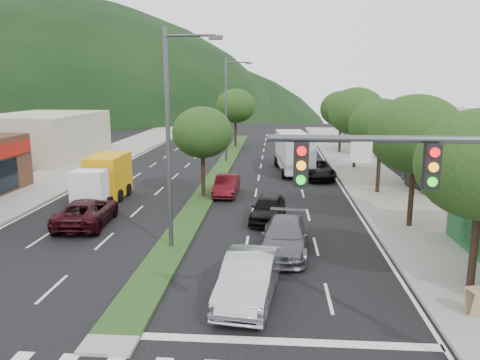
# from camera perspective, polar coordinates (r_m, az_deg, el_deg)

# --- Properties ---
(ground) EXTENTS (160.00, 160.00, 0.00)m
(ground) POSITION_cam_1_polar(r_m,az_deg,el_deg) (15.43, -15.12, -18.15)
(ground) COLOR black
(ground) RESTS_ON ground
(sidewalk_right) EXTENTS (5.00, 90.00, 0.15)m
(sidewalk_right) POSITION_cam_1_polar(r_m,az_deg,el_deg) (39.09, 15.59, 0.13)
(sidewalk_right) COLOR gray
(sidewalk_right) RESTS_ON ground
(sidewalk_left) EXTENTS (6.00, 90.00, 0.15)m
(sidewalk_left) POSITION_cam_1_polar(r_m,az_deg,el_deg) (42.24, -20.69, 0.64)
(sidewalk_left) COLOR gray
(sidewalk_left) RESTS_ON ground
(median) EXTENTS (1.60, 56.00, 0.12)m
(median) POSITION_cam_1_polar(r_m,az_deg,el_deg) (41.54, -2.40, 1.19)
(median) COLOR #1C3513
(median) RESTS_ON ground
(traffic_signal) EXTENTS (6.12, 0.40, 7.00)m
(traffic_signal) POSITION_cam_1_polar(r_m,az_deg,el_deg) (12.18, 24.60, -3.30)
(traffic_signal) COLOR #47494C
(traffic_signal) RESTS_ON ground
(gas_canopy) EXTENTS (12.20, 8.20, 5.25)m
(gas_canopy) POSITION_cam_1_polar(r_m,az_deg,el_deg) (37.50, 26.70, 5.92)
(gas_canopy) COLOR silver
(gas_canopy) RESTS_ON ground
(bldg_left_far) EXTENTS (9.00, 14.00, 4.60)m
(bldg_left_far) POSITION_cam_1_polar(r_m,az_deg,el_deg) (52.56, -22.73, 4.96)
(bldg_left_far) COLOR #B2A48D
(bldg_left_far) RESTS_ON ground
(bldg_right_far) EXTENTS (10.00, 16.00, 5.20)m
(bldg_right_far) POSITION_cam_1_polar(r_m,az_deg,el_deg) (58.67, 18.91, 6.13)
(bldg_right_far) COLOR #B2A48D
(bldg_right_far) RESTS_ON ground
(tree_r_b) EXTENTS (4.80, 4.80, 6.94)m
(tree_r_b) POSITION_cam_1_polar(r_m,az_deg,el_deg) (25.74, 20.64, 5.24)
(tree_r_b) COLOR black
(tree_r_b) RESTS_ON sidewalk_right
(tree_r_c) EXTENTS (4.40, 4.40, 6.48)m
(tree_r_c) POSITION_cam_1_polar(r_m,az_deg,el_deg) (33.49, 16.82, 6.30)
(tree_r_c) COLOR black
(tree_r_c) RESTS_ON sidewalk_right
(tree_r_d) EXTENTS (5.00, 5.00, 7.17)m
(tree_r_d) POSITION_cam_1_polar(r_m,az_deg,el_deg) (43.25, 14.03, 8.11)
(tree_r_d) COLOR black
(tree_r_d) RESTS_ON sidewalk_right
(tree_r_e) EXTENTS (4.60, 4.60, 6.71)m
(tree_r_e) POSITION_cam_1_polar(r_m,az_deg,el_deg) (53.14, 12.22, 8.47)
(tree_r_e) COLOR black
(tree_r_e) RESTS_ON sidewalk_right
(tree_med_near) EXTENTS (4.00, 4.00, 6.02)m
(tree_med_near) POSITION_cam_1_polar(r_m,az_deg,el_deg) (31.11, -4.60, 5.79)
(tree_med_near) COLOR black
(tree_med_near) RESTS_ON median
(tree_med_far) EXTENTS (4.80, 4.80, 6.94)m
(tree_med_far) POSITION_cam_1_polar(r_m,az_deg,el_deg) (56.84, -0.55, 9.03)
(tree_med_far) COLOR black
(tree_med_far) RESTS_ON median
(streetlight_near) EXTENTS (2.60, 0.25, 10.00)m
(streetlight_near) POSITION_cam_1_polar(r_m,az_deg,el_deg) (21.17, -8.26, 6.13)
(streetlight_near) COLOR #47494C
(streetlight_near) RESTS_ON ground
(streetlight_mid) EXTENTS (2.60, 0.25, 10.00)m
(streetlight_mid) POSITION_cam_1_polar(r_m,az_deg,el_deg) (45.85, -1.47, 9.13)
(streetlight_mid) COLOR #47494C
(streetlight_mid) RESTS_ON ground
(sedan_silver) EXTENTS (2.30, 5.16, 1.65)m
(sedan_silver) POSITION_cam_1_polar(r_m,az_deg,el_deg) (16.95, 1.11, -11.80)
(sedan_silver) COLOR #A4A6AB
(sedan_silver) RESTS_ON ground
(suv_maroon) EXTENTS (2.87, 5.51, 1.48)m
(suv_maroon) POSITION_cam_1_polar(r_m,az_deg,el_deg) (26.83, -18.18, -3.71)
(suv_maroon) COLOR black
(suv_maroon) RESTS_ON ground
(car_queue_a) EXTENTS (2.23, 4.46, 1.46)m
(car_queue_a) POSITION_cam_1_polar(r_m,az_deg,el_deg) (26.29, 3.44, -3.47)
(car_queue_a) COLOR black
(car_queue_a) RESTS_ON ground
(car_queue_b) EXTENTS (2.51, 5.32, 1.50)m
(car_queue_b) POSITION_cam_1_polar(r_m,az_deg,el_deg) (21.50, 5.49, -6.91)
(car_queue_b) COLOR #56565C
(car_queue_b) RESTS_ON ground
(car_queue_c) EXTENTS (1.58, 4.28, 1.40)m
(car_queue_c) POSITION_cam_1_polar(r_m,az_deg,el_deg) (32.32, -1.64, -0.66)
(car_queue_c) COLOR #520D15
(car_queue_c) RESTS_ON ground
(car_queue_d) EXTENTS (2.89, 5.60, 1.51)m
(car_queue_d) POSITION_cam_1_polar(r_m,az_deg,el_deg) (38.63, 9.29, 1.31)
(car_queue_d) COLOR black
(car_queue_d) RESTS_ON ground
(box_truck) EXTENTS (2.35, 5.95, 2.93)m
(box_truck) POSITION_cam_1_polar(r_m,az_deg,el_deg) (32.00, -16.15, 0.02)
(box_truck) COLOR white
(box_truck) RESTS_ON ground
(motorhome) EXTENTS (3.41, 8.85, 3.32)m
(motorhome) POSITION_cam_1_polar(r_m,az_deg,el_deg) (41.16, 6.58, 3.44)
(motorhome) COLOR #BDBDBD
(motorhome) RESTS_ON ground
(a_frame_sign) EXTENTS (0.66, 0.72, 1.20)m
(a_frame_sign) POSITION_cam_1_polar(r_m,az_deg,el_deg) (17.48, 26.86, -12.87)
(a_frame_sign) COLOR tan
(a_frame_sign) RESTS_ON sidewalk_right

